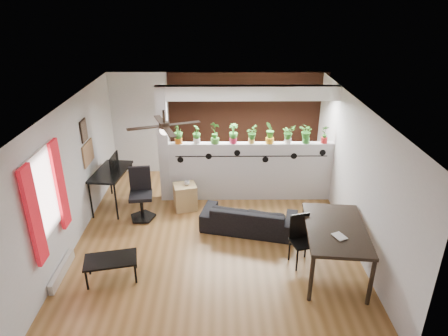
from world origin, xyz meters
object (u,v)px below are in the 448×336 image
potted_plant_0 (178,133)px  folding_chair (301,235)px  potted_plant_1 (197,134)px  office_chair (141,197)px  sofa (249,218)px  ceiling_fan (164,127)px  potted_plant_4 (252,134)px  cube_shelf (185,197)px  potted_plant_6 (288,134)px  potted_plant_8 (325,134)px  computer_desk (111,174)px  potted_plant_7 (307,133)px  cup (187,183)px  coffee_table (111,261)px  dining_table (336,232)px  potted_plant_2 (215,132)px  potted_plant_3 (233,133)px  potted_plant_5 (270,132)px

potted_plant_0 → folding_chair: bearing=-45.8°
potted_plant_1 → office_chair: bearing=-143.4°
sofa → ceiling_fan: bearing=31.5°
potted_plant_4 → cube_shelf: potted_plant_4 is taller
potted_plant_6 → potted_plant_8: (0.79, 0.00, -0.00)m
ceiling_fan → sofa: bearing=17.8°
potted_plant_6 → computer_desk: potted_plant_6 is taller
potted_plant_1 → potted_plant_4: (1.19, 0.00, -0.01)m
potted_plant_0 → sofa: size_ratio=0.26×
ceiling_fan → cube_shelf: ceiling_fan is taller
potted_plant_4 → potted_plant_7: bearing=0.0°
cup → coffee_table: size_ratio=0.13×
folding_chair → potted_plant_0: bearing=134.2°
cup → potted_plant_8: bearing=8.9°
potted_plant_0 → potted_plant_7: size_ratio=1.04×
computer_desk → dining_table: 4.81m
potted_plant_1 → potted_plant_2: (0.40, 0.00, 0.04)m
ceiling_fan → potted_plant_2: (0.81, 1.80, -0.71)m
potted_plant_4 → coffee_table: potted_plant_4 is taller
potted_plant_3 → cup: bearing=-154.9°
potted_plant_6 → folding_chair: (-0.09, -2.35, -1.02)m
potted_plant_2 → potted_plant_7: bearing=0.0°
potted_plant_1 → folding_chair: size_ratio=0.44×
potted_plant_6 → potted_plant_8: 0.79m
potted_plant_2 → potted_plant_3: size_ratio=1.12×
potted_plant_0 → folding_chair: potted_plant_0 is taller
potted_plant_2 → sofa: potted_plant_2 is taller
potted_plant_2 → potted_plant_7: 1.98m
cube_shelf → folding_chair: bearing=-55.8°
potted_plant_0 → cup: 1.09m
potted_plant_7 → office_chair: (-3.50, -0.84, -1.10)m
ceiling_fan → cup: ceiling_fan is taller
potted_plant_5 → sofa: bearing=-110.9°
dining_table → office_chair: bearing=153.2°
cup → dining_table: dining_table is taller
potted_plant_8 → sofa: potted_plant_8 is taller
potted_plant_7 → sofa: bearing=-134.4°
potted_plant_2 → potted_plant_5: 1.19m
potted_plant_8 → cup: 3.15m
folding_chair → coffee_table: 3.21m
sofa → computer_desk: size_ratio=1.43×
potted_plant_7 → potted_plant_1: bearing=-180.0°
potted_plant_4 → potted_plant_8: (1.58, 0.00, 0.01)m
potted_plant_3 → potted_plant_4: (0.40, 0.00, -0.03)m
potted_plant_1 → folding_chair: bearing=-51.2°
potted_plant_8 → computer_desk: (-4.61, -0.34, -0.79)m
coffee_table → potted_plant_0: bearing=72.3°
potted_plant_1 → office_chair: 1.78m
potted_plant_4 → dining_table: 2.99m
cube_shelf → folding_chair: folding_chair is taller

